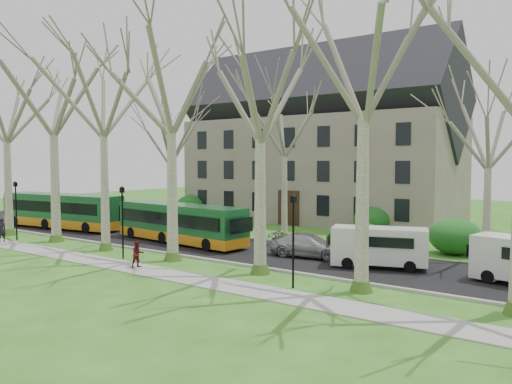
% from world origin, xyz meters
% --- Properties ---
extents(ground, '(120.00, 120.00, 0.00)m').
position_xyz_m(ground, '(0.00, 0.00, 0.00)').
color(ground, '#34601B').
rests_on(ground, ground).
extents(sidewalk, '(70.00, 2.00, 0.06)m').
position_xyz_m(sidewalk, '(0.00, -2.50, 0.03)').
color(sidewalk, gray).
rests_on(sidewalk, ground).
extents(road, '(80.00, 8.00, 0.06)m').
position_xyz_m(road, '(0.00, 5.50, 0.03)').
color(road, black).
rests_on(road, ground).
extents(curb, '(80.00, 0.25, 0.14)m').
position_xyz_m(curb, '(0.00, 1.50, 0.07)').
color(curb, '#A5A39E').
rests_on(curb, ground).
extents(building, '(26.50, 12.20, 16.00)m').
position_xyz_m(building, '(-6.00, 24.00, 8.07)').
color(building, slate).
rests_on(building, ground).
extents(tree_row_verge, '(49.00, 7.00, 14.00)m').
position_xyz_m(tree_row_verge, '(0.00, 0.30, 7.00)').
color(tree_row_verge, gray).
rests_on(tree_row_verge, ground).
extents(tree_row_far, '(33.00, 7.00, 12.00)m').
position_xyz_m(tree_row_far, '(-1.33, 11.00, 6.00)').
color(tree_row_far, gray).
rests_on(tree_row_far, ground).
extents(lamp_row, '(36.22, 0.22, 4.30)m').
position_xyz_m(lamp_row, '(-0.00, -1.00, 2.57)').
color(lamp_row, black).
rests_on(lamp_row, ground).
extents(hedges, '(30.60, 8.60, 2.00)m').
position_xyz_m(hedges, '(-4.67, 14.00, 1.00)').
color(hedges, '#18551D').
rests_on(hedges, ground).
extents(bus_lead, '(12.48, 3.92, 3.07)m').
position_xyz_m(bus_lead, '(-20.82, 4.60, 1.59)').
color(bus_lead, '#154C25').
rests_on(bus_lead, road).
extents(bus_follow, '(11.54, 3.48, 2.84)m').
position_xyz_m(bus_follow, '(-7.11, 5.04, 1.48)').
color(bus_follow, '#154C25').
rests_on(bus_follow, road).
extents(sedan, '(5.02, 2.58, 1.39)m').
position_xyz_m(sedan, '(3.04, 5.76, 0.76)').
color(sedan, '#A0A0A5').
rests_on(sedan, road).
extents(van_a, '(5.38, 3.36, 2.21)m').
position_xyz_m(van_a, '(7.67, 5.31, 1.16)').
color(van_a, silver).
rests_on(van_a, road).
extents(pedestrian_a, '(0.46, 0.66, 1.73)m').
position_xyz_m(pedestrian_a, '(-17.80, -2.25, 0.93)').
color(pedestrian_a, black).
rests_on(pedestrian_a, sidewalk).
extents(pedestrian_b, '(0.75, 0.85, 1.47)m').
position_xyz_m(pedestrian_b, '(-3.15, -2.34, 0.80)').
color(pedestrian_b, '#5A141C').
rests_on(pedestrian_b, sidewalk).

